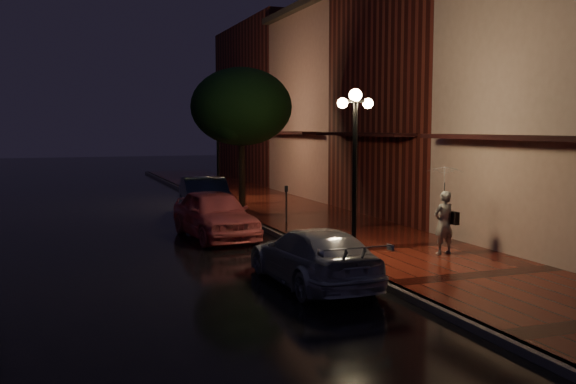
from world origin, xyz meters
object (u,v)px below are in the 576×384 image
object	(u,v)px
pink_car	(215,214)
woman_with_umbrella	(445,196)
navy_car	(205,197)
silver_car	(313,256)
streetlamp_near	(355,164)
parking_meter	(286,200)
street_tree	(242,109)
streetlamp_far	(218,147)

from	to	relation	value
pink_car	woman_with_umbrella	distance (m)	7.31
navy_car	silver_car	xyz separation A→B (m)	(-0.23, -11.66, -0.13)
streetlamp_near	pink_car	distance (m)	5.99
navy_car	parking_meter	world-z (taller)	navy_car
silver_car	parking_meter	distance (m)	8.59
street_tree	woman_with_umbrella	distance (m)	11.64
silver_car	street_tree	bearing A→B (deg)	-100.34
silver_car	pink_car	bearing A→B (deg)	-86.15
streetlamp_far	silver_car	world-z (taller)	streetlamp_far
streetlamp_near	woman_with_umbrella	distance (m)	2.73
navy_car	parking_meter	distance (m)	4.04
streetlamp_near	parking_meter	world-z (taller)	streetlamp_near
navy_car	woman_with_umbrella	distance (m)	11.13
streetlamp_far	parking_meter	xyz separation A→B (m)	(0.65, -7.24, -1.67)
pink_car	navy_car	bearing A→B (deg)	76.13
pink_car	woman_with_umbrella	bearing A→B (deg)	-51.82
streetlamp_far	pink_car	size ratio (longest dim) A/B	0.95
streetlamp_near	silver_car	size ratio (longest dim) A/B	0.97
street_tree	silver_car	bearing A→B (deg)	-99.09
streetlamp_far	parking_meter	bearing A→B (deg)	-84.87
streetlamp_near	street_tree	size ratio (longest dim) A/B	0.74
streetlamp_far	pink_car	xyz separation A→B (m)	(-2.33, -8.80, -1.83)
pink_car	navy_car	xyz separation A→B (m)	(0.83, 4.98, -0.00)
navy_car	silver_car	world-z (taller)	navy_car
streetlamp_near	streetlamp_far	xyz separation A→B (m)	(0.00, 14.00, 0.00)
silver_car	parking_meter	bearing A→B (deg)	-107.40
navy_car	woman_with_umbrella	world-z (taller)	woman_with_umbrella
navy_car	parking_meter	size ratio (longest dim) A/B	3.63
streetlamp_far	street_tree	size ratio (longest dim) A/B	0.74
streetlamp_far	pink_car	world-z (taller)	streetlamp_far
street_tree	woman_with_umbrella	bearing A→B (deg)	-78.24
pink_car	navy_car	distance (m)	5.05
street_tree	streetlamp_far	bearing A→B (deg)	94.91
parking_meter	pink_car	bearing A→B (deg)	-136.91
streetlamp_far	woman_with_umbrella	bearing A→B (deg)	-79.67
pink_car	parking_meter	xyz separation A→B (m)	(2.98, 1.56, 0.16)
streetlamp_far	navy_car	xyz separation A→B (m)	(-1.50, -3.82, -1.83)
pink_car	silver_car	distance (m)	6.71
street_tree	silver_car	distance (m)	13.13
pink_car	silver_car	xyz separation A→B (m)	(0.60, -6.68, -0.13)
navy_car	silver_car	size ratio (longest dim) A/B	1.06
navy_car	streetlamp_far	bearing A→B (deg)	73.82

